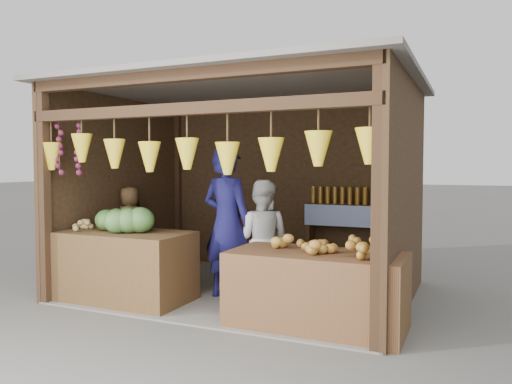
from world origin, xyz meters
TOP-DOWN VIEW (x-y plane):
  - ground at (0.00, 0.00)m, footprint 80.00×80.00m
  - stall_structure at (-0.03, -0.04)m, footprint 4.30×3.30m
  - back_shelf at (1.05, 1.28)m, footprint 1.25×0.32m
  - counter_left at (-1.13, -0.99)m, footprint 1.56×0.85m
  - counter_right at (1.26, -1.00)m, footprint 1.75×0.85m
  - stool at (-1.81, -0.03)m, footprint 0.32×0.32m
  - man_standing at (-0.05, -0.41)m, footprint 0.75×0.56m
  - woman_standing at (0.33, -0.24)m, footprint 0.78×0.65m
  - vendor_seated at (-1.81, -0.03)m, footprint 0.52×0.36m
  - melon_pile at (-1.13, -0.95)m, footprint 1.00×0.50m
  - tanfruit_pile at (-1.77, -1.05)m, footprint 0.34×0.40m
  - mango_pile at (1.34, -1.02)m, footprint 1.40×0.64m

SIDE VIEW (x-z plane):
  - ground at x=0.00m, z-range 0.00..0.00m
  - stool at x=-1.81m, z-range 0.00..0.30m
  - counter_right at x=1.26m, z-range 0.00..0.76m
  - counter_left at x=-1.13m, z-range 0.00..0.84m
  - woman_standing at x=0.33m, z-range 0.00..1.46m
  - vendor_seated at x=-1.81m, z-range 0.30..1.33m
  - mango_pile at x=1.34m, z-range 0.76..0.98m
  - back_shelf at x=1.05m, z-range 0.21..1.54m
  - tanfruit_pile at x=-1.77m, z-range 0.84..0.97m
  - man_standing at x=-0.05m, z-range 0.00..1.86m
  - melon_pile at x=-1.13m, z-range 0.84..1.16m
  - stall_structure at x=-0.03m, z-range 0.34..3.00m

